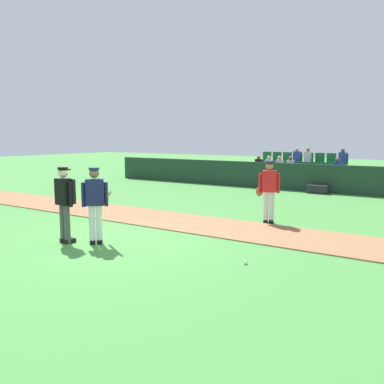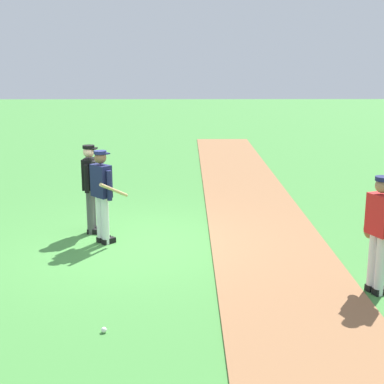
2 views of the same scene
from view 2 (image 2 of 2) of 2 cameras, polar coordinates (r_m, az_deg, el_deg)
name	(u,v)px [view 2 (image 2 of 2)]	position (r m, az deg, el deg)	size (l,w,h in m)	color
ground_plane	(126,244)	(10.50, -6.84, -5.32)	(80.00, 80.00, 0.00)	#42843A
infield_dirt_path	(268,243)	(10.54, 7.86, -5.19)	(28.00, 2.17, 0.03)	#936642
batter_navy_jersey	(102,193)	(10.34, -9.25, -0.12)	(0.72, 0.68, 1.76)	white
umpire_home_plate	(91,184)	(11.01, -10.35, 0.84)	(0.59, 0.33, 1.76)	#4C4C4C
runner_red_jersey	(379,230)	(8.45, 18.70, -3.77)	(0.66, 0.41, 1.76)	silver
baseball	(104,330)	(7.28, -9.07, -13.86)	(0.07, 0.07, 0.07)	white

